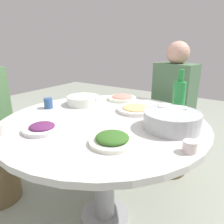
# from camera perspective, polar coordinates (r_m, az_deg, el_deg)

# --- Properties ---
(ground) EXTENTS (8.00, 8.00, 0.00)m
(ground) POSITION_cam_1_polar(r_m,az_deg,el_deg) (1.70, -1.97, -26.57)
(ground) COLOR gray
(round_dining_table) EXTENTS (1.23, 1.23, 0.75)m
(round_dining_table) POSITION_cam_1_polar(r_m,az_deg,el_deg) (1.33, -2.26, -7.08)
(round_dining_table) COLOR #99999E
(round_dining_table) RESTS_ON ground
(rice_bowl) EXTENTS (0.30, 0.30, 0.10)m
(rice_bowl) POSITION_cam_1_polar(r_m,az_deg,el_deg) (1.17, 15.97, -2.08)
(rice_bowl) COLOR #B2B5BA
(rice_bowl) RESTS_ON round_dining_table
(soup_bowl) EXTENTS (0.24, 0.27, 0.06)m
(soup_bowl) POSITION_cam_1_polar(r_m,az_deg,el_deg) (1.60, -7.86, 3.13)
(soup_bowl) COLOR white
(soup_bowl) RESTS_ON round_dining_table
(dish_shrimp) EXTENTS (0.22, 0.22, 0.04)m
(dish_shrimp) POSITION_cam_1_polar(r_m,az_deg,el_deg) (1.71, 2.80, 3.93)
(dish_shrimp) COLOR white
(dish_shrimp) RESTS_ON round_dining_table
(dish_greens) EXTENTS (0.22, 0.22, 0.05)m
(dish_greens) POSITION_cam_1_polar(r_m,az_deg,el_deg) (0.97, 0.07, -7.47)
(dish_greens) COLOR white
(dish_greens) RESTS_ON round_dining_table
(dish_noodles) EXTENTS (0.25, 0.25, 0.04)m
(dish_noodles) POSITION_cam_1_polar(r_m,az_deg,el_deg) (1.43, 6.49, 0.82)
(dish_noodles) COLOR white
(dish_noodles) RESTS_ON round_dining_table
(dish_eggplant) EXTENTS (0.20, 0.20, 0.04)m
(dish_eggplant) POSITION_cam_1_polar(r_m,az_deg,el_deg) (1.17, -18.52, -4.14)
(dish_eggplant) COLOR silver
(dish_eggplant) RESTS_ON round_dining_table
(green_bottle) EXTENTS (0.08, 0.08, 0.29)m
(green_bottle) POSITION_cam_1_polar(r_m,az_deg,el_deg) (1.40, 17.77, 3.92)
(green_bottle) COLOR #278A3F
(green_bottle) RESTS_ON round_dining_table
(tea_cup_near) EXTENTS (0.06, 0.06, 0.07)m
(tea_cup_near) POSITION_cam_1_polar(r_m,az_deg,el_deg) (1.55, -16.97, 2.33)
(tea_cup_near) COLOR #315591
(tea_cup_near) RESTS_ON round_dining_table
(tea_cup_far) EXTENTS (0.07, 0.07, 0.06)m
(tea_cup_far) POSITION_cam_1_polar(r_m,az_deg,el_deg) (1.21, -28.24, -3.97)
(tea_cup_far) COLOR silver
(tea_cup_far) RESTS_ON round_dining_table
(tea_cup_side) EXTENTS (0.06, 0.06, 0.05)m
(tea_cup_side) POSITION_cam_1_polar(r_m,az_deg,el_deg) (0.96, 20.45, -8.84)
(tea_cup_side) COLOR silver
(tea_cup_side) RESTS_ON round_dining_table
(stool_for_diner_right) EXTENTS (0.34, 0.34, 0.45)m
(stool_for_diner_right) POSITION_cam_1_polar(r_m,az_deg,el_deg) (2.11, 15.23, -9.72)
(stool_for_diner_right) COLOR brown
(stool_for_diner_right) RESTS_ON ground
(diner_right) EXTENTS (0.40, 0.38, 0.76)m
(diner_right) POSITION_cam_1_polar(r_m,az_deg,el_deg) (1.92, 16.57, 4.79)
(diner_right) COLOR #2D333D
(diner_right) RESTS_ON stool_for_diner_right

